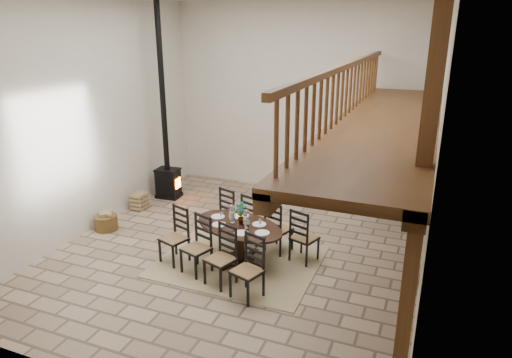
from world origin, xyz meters
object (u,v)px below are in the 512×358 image
at_px(wood_stove, 167,156).
at_px(log_stack, 140,201).
at_px(dining_table, 239,243).
at_px(log_basket, 106,222).

height_order(wood_stove, log_stack, wood_stove).
height_order(dining_table, log_basket, dining_table).
bearing_deg(log_stack, log_basket, -89.06).
relative_size(wood_stove, log_stack, 11.65).
bearing_deg(log_basket, wood_stove, 85.03).
height_order(dining_table, log_stack, dining_table).
bearing_deg(wood_stove, log_basket, -98.62).
relative_size(log_basket, log_stack, 1.18).
xyz_separation_m(log_basket, log_stack, (-0.02, 1.29, 0.03)).
height_order(wood_stove, log_basket, wood_stove).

